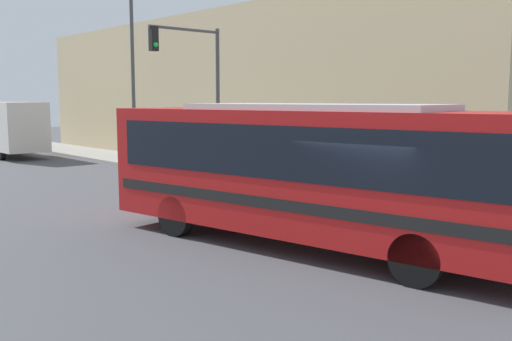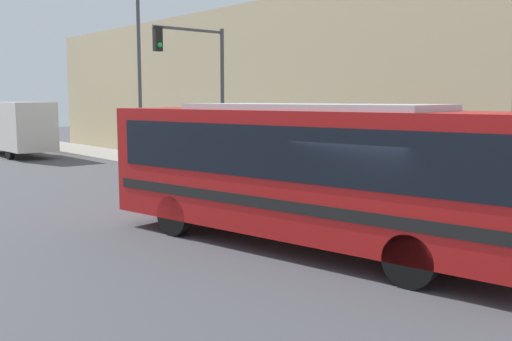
{
  "view_description": "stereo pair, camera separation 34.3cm",
  "coord_description": "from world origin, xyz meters",
  "px_view_note": "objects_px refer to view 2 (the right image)",
  "views": [
    {
      "loc": [
        -9.34,
        -6.63,
        3.33
      ],
      "look_at": [
        0.95,
        4.77,
        1.39
      ],
      "focal_mm": 40.0,
      "sensor_mm": 36.0,
      "label": 1
    },
    {
      "loc": [
        -9.08,
        -6.85,
        3.33
      ],
      "look_at": [
        0.95,
        4.77,
        1.39
      ],
      "focal_mm": 40.0,
      "sensor_mm": 36.0,
      "label": 2
    }
  ],
  "objects_px": {
    "delivery_truck": "(15,127)",
    "fire_hydrant": "(374,189)",
    "parking_meter": "(270,162)",
    "pedestrian_mid_block": "(311,160)",
    "pedestrian_near_corner": "(411,173)",
    "city_bus": "(311,166)",
    "street_lamp": "(134,64)",
    "traffic_light_pole": "(201,76)"
  },
  "relations": [
    {
      "from": "fire_hydrant",
      "to": "pedestrian_mid_block",
      "type": "distance_m",
      "value": 4.26
    },
    {
      "from": "pedestrian_near_corner",
      "to": "pedestrian_mid_block",
      "type": "bearing_deg",
      "value": 90.76
    },
    {
      "from": "delivery_truck",
      "to": "parking_meter",
      "type": "relative_size",
      "value": 6.23
    },
    {
      "from": "parking_meter",
      "to": "street_lamp",
      "type": "relative_size",
      "value": 0.15
    },
    {
      "from": "street_lamp",
      "to": "traffic_light_pole",
      "type": "bearing_deg",
      "value": -97.03
    },
    {
      "from": "pedestrian_mid_block",
      "to": "traffic_light_pole",
      "type": "bearing_deg",
      "value": 120.27
    },
    {
      "from": "traffic_light_pole",
      "to": "pedestrian_near_corner",
      "type": "bearing_deg",
      "value": -74.3
    },
    {
      "from": "city_bus",
      "to": "street_lamp",
      "type": "relative_size",
      "value": 1.28
    },
    {
      "from": "delivery_truck",
      "to": "city_bus",
      "type": "bearing_deg",
      "value": -94.58
    },
    {
      "from": "city_bus",
      "to": "pedestrian_near_corner",
      "type": "xyz_separation_m",
      "value": [
        6.57,
        1.85,
        -0.88
      ]
    },
    {
      "from": "delivery_truck",
      "to": "traffic_light_pole",
      "type": "xyz_separation_m",
      "value": [
        2.19,
        -15.63,
        2.5
      ]
    },
    {
      "from": "city_bus",
      "to": "parking_meter",
      "type": "distance_m",
      "value": 8.75
    },
    {
      "from": "parking_meter",
      "to": "fire_hydrant",
      "type": "bearing_deg",
      "value": -90.0
    },
    {
      "from": "street_lamp",
      "to": "pedestrian_mid_block",
      "type": "xyz_separation_m",
      "value": [
        1.4,
        -10.8,
        -4.0
      ]
    },
    {
      "from": "traffic_light_pole",
      "to": "pedestrian_mid_block",
      "type": "distance_m",
      "value": 5.5
    },
    {
      "from": "fire_hydrant",
      "to": "parking_meter",
      "type": "distance_m",
      "value": 4.83
    },
    {
      "from": "delivery_truck",
      "to": "fire_hydrant",
      "type": "xyz_separation_m",
      "value": [
        3.09,
        -23.51,
        -1.16
      ]
    },
    {
      "from": "fire_hydrant",
      "to": "parking_meter",
      "type": "xyz_separation_m",
      "value": [
        0.0,
        4.81,
        0.46
      ]
    },
    {
      "from": "delivery_truck",
      "to": "parking_meter",
      "type": "bearing_deg",
      "value": -80.61
    },
    {
      "from": "delivery_truck",
      "to": "pedestrian_near_corner",
      "type": "xyz_separation_m",
      "value": [
        4.51,
        -23.87,
        -0.73
      ]
    },
    {
      "from": "parking_meter",
      "to": "delivery_truck",
      "type": "bearing_deg",
      "value": 99.39
    },
    {
      "from": "city_bus",
      "to": "delivery_truck",
      "type": "distance_m",
      "value": 25.8
    },
    {
      "from": "street_lamp",
      "to": "pedestrian_mid_block",
      "type": "distance_m",
      "value": 11.6
    },
    {
      "from": "delivery_truck",
      "to": "pedestrian_mid_block",
      "type": "relative_size",
      "value": 4.53
    },
    {
      "from": "city_bus",
      "to": "parking_meter",
      "type": "xyz_separation_m",
      "value": [
        5.15,
        7.02,
        -0.86
      ]
    },
    {
      "from": "parking_meter",
      "to": "pedestrian_mid_block",
      "type": "bearing_deg",
      "value": -30.45
    },
    {
      "from": "delivery_truck",
      "to": "street_lamp",
      "type": "bearing_deg",
      "value": -70.68
    },
    {
      "from": "parking_meter",
      "to": "pedestrian_near_corner",
      "type": "height_order",
      "value": "pedestrian_near_corner"
    },
    {
      "from": "parking_meter",
      "to": "pedestrian_near_corner",
      "type": "relative_size",
      "value": 0.77
    },
    {
      "from": "parking_meter",
      "to": "pedestrian_near_corner",
      "type": "bearing_deg",
      "value": -74.64
    },
    {
      "from": "fire_hydrant",
      "to": "traffic_light_pole",
      "type": "xyz_separation_m",
      "value": [
        -0.9,
        7.88,
        3.67
      ]
    },
    {
      "from": "parking_meter",
      "to": "traffic_light_pole",
      "type": "bearing_deg",
      "value": 106.27
    },
    {
      "from": "city_bus",
      "to": "street_lamp",
      "type": "height_order",
      "value": "street_lamp"
    },
    {
      "from": "street_lamp",
      "to": "pedestrian_near_corner",
      "type": "relative_size",
      "value": 5.12
    },
    {
      "from": "pedestrian_mid_block",
      "to": "parking_meter",
      "type": "bearing_deg",
      "value": 149.55
    },
    {
      "from": "fire_hydrant",
      "to": "city_bus",
      "type": "bearing_deg",
      "value": -156.74
    },
    {
      "from": "city_bus",
      "to": "delivery_truck",
      "type": "xyz_separation_m",
      "value": [
        2.06,
        25.72,
        -0.15
      ]
    },
    {
      "from": "parking_meter",
      "to": "city_bus",
      "type": "bearing_deg",
      "value": -126.25
    },
    {
      "from": "parking_meter",
      "to": "pedestrian_mid_block",
      "type": "xyz_separation_m",
      "value": [
        1.36,
        -0.8,
        0.03
      ]
    },
    {
      "from": "traffic_light_pole",
      "to": "street_lamp",
      "type": "distance_m",
      "value": 7.03
    },
    {
      "from": "fire_hydrant",
      "to": "pedestrian_mid_block",
      "type": "height_order",
      "value": "pedestrian_mid_block"
    },
    {
      "from": "fire_hydrant",
      "to": "traffic_light_pole",
      "type": "height_order",
      "value": "traffic_light_pole"
    }
  ]
}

